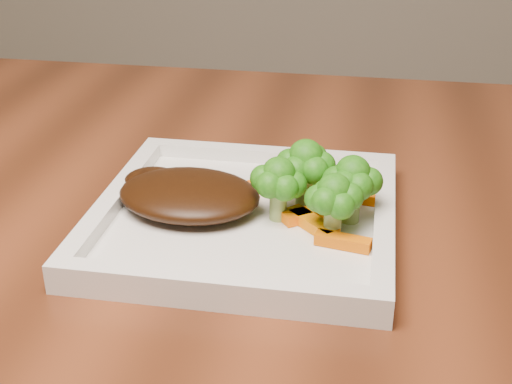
# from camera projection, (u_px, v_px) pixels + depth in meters

# --- Properties ---
(plate) EXTENTS (0.27, 0.27, 0.01)m
(plate) POSITION_uv_depth(u_px,v_px,m) (245.00, 221.00, 0.66)
(plate) COLOR white
(plate) RESTS_ON dining_table
(steak) EXTENTS (0.14, 0.12, 0.03)m
(steak) POSITION_uv_depth(u_px,v_px,m) (189.00, 195.00, 0.66)
(steak) COLOR black
(steak) RESTS_ON plate
(broccoli_0) EXTENTS (0.06, 0.06, 0.07)m
(broccoli_0) POSITION_uv_depth(u_px,v_px,m) (305.00, 171.00, 0.66)
(broccoli_0) COLOR #196F12
(broccoli_0) RESTS_ON plate
(broccoli_1) EXTENTS (0.08, 0.08, 0.06)m
(broccoli_1) POSITION_uv_depth(u_px,v_px,m) (352.00, 189.00, 0.63)
(broccoli_1) COLOR #2A6A11
(broccoli_1) RESTS_ON plate
(broccoli_2) EXTENTS (0.07, 0.07, 0.06)m
(broccoli_2) POSITION_uv_depth(u_px,v_px,m) (334.00, 206.00, 0.61)
(broccoli_2) COLOR #116611
(broccoli_2) RESTS_ON plate
(broccoli_3) EXTENTS (0.07, 0.07, 0.06)m
(broccoli_3) POSITION_uv_depth(u_px,v_px,m) (278.00, 188.00, 0.64)
(broccoli_3) COLOR #116711
(broccoli_3) RESTS_ON plate
(carrot_1) EXTENTS (0.05, 0.02, 0.01)m
(carrot_1) POSITION_uv_depth(u_px,v_px,m) (343.00, 242.00, 0.60)
(carrot_1) COLOR #D35D03
(carrot_1) RESTS_ON plate
(carrot_3) EXTENTS (0.06, 0.02, 0.01)m
(carrot_3) POSITION_uv_depth(u_px,v_px,m) (360.00, 197.00, 0.68)
(carrot_3) COLOR #E96103
(carrot_3) RESTS_ON plate
(carrot_4) EXTENTS (0.05, 0.04, 0.01)m
(carrot_4) POSITION_uv_depth(u_px,v_px,m) (273.00, 184.00, 0.70)
(carrot_4) COLOR #FF5C04
(carrot_4) RESTS_ON plate
(carrot_5) EXTENTS (0.05, 0.05, 0.01)m
(carrot_5) POSITION_uv_depth(u_px,v_px,m) (312.00, 223.00, 0.63)
(carrot_5) COLOR orange
(carrot_5) RESTS_ON plate
(carrot_6) EXTENTS (0.05, 0.04, 0.01)m
(carrot_6) POSITION_uv_depth(u_px,v_px,m) (310.00, 214.00, 0.65)
(carrot_6) COLOR #FF6D04
(carrot_6) RESTS_ON plate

